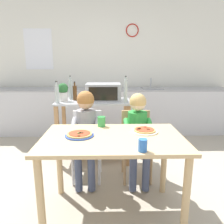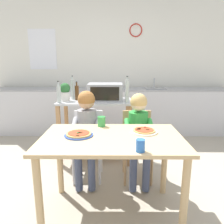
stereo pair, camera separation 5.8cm
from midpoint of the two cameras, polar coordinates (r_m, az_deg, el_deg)
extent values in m
plane|color=#A89E8C|center=(3.18, 0.64, -12.71)|extent=(11.16, 11.16, 0.00)
cube|color=white|center=(4.60, 0.60, 12.65)|extent=(5.31, 0.12, 2.70)
cube|color=white|center=(4.76, -17.76, 15.68)|extent=(0.56, 0.01, 0.80)
torus|color=red|center=(4.60, 6.79, 20.93)|extent=(0.26, 0.02, 0.26)
cube|color=silver|center=(4.30, 0.58, 0.22)|extent=(4.78, 0.60, 0.86)
cube|color=#9E9EA3|center=(4.22, 0.60, 6.10)|extent=(4.78, 0.60, 0.03)
cube|color=gray|center=(4.30, 11.86, 6.13)|extent=(0.40, 0.33, 0.02)
cylinder|color=#B7BABF|center=(4.41, 11.62, 7.64)|extent=(0.02, 0.02, 0.20)
cube|color=#B7BABF|center=(2.98, -3.97, 2.85)|extent=(1.02, 0.54, 0.02)
cube|color=#AD7F51|center=(3.13, -3.81, -7.17)|extent=(0.94, 0.50, 0.02)
cube|color=#AD7F51|center=(2.94, -13.38, -6.38)|extent=(0.05, 0.05, 0.84)
cube|color=#AD7F51|center=(2.87, 5.26, -6.57)|extent=(0.05, 0.05, 0.84)
cube|color=#AD7F51|center=(3.37, -11.55, -3.78)|extent=(0.05, 0.05, 0.84)
cube|color=#AD7F51|center=(3.31, 4.59, -3.88)|extent=(0.05, 0.05, 0.84)
cube|color=#999BA0|center=(2.98, -1.27, 5.40)|extent=(0.47, 0.35, 0.24)
cube|color=black|center=(2.80, -1.37, 4.91)|extent=(0.38, 0.01, 0.18)
cylinder|color=black|center=(2.81, 2.02, 3.48)|extent=(0.02, 0.01, 0.02)
cylinder|color=#ADB7B2|center=(3.13, -9.92, 5.92)|extent=(0.06, 0.06, 0.27)
cylinder|color=#ADB7B2|center=(3.12, -10.04, 8.87)|extent=(0.02, 0.02, 0.05)
cylinder|color=black|center=(3.12, -10.06, 9.47)|extent=(0.02, 0.02, 0.01)
cylinder|color=#ADB7B2|center=(2.77, 4.68, 5.41)|extent=(0.05, 0.05, 0.30)
cylinder|color=#ADB7B2|center=(2.75, 4.75, 8.91)|extent=(0.02, 0.02, 0.04)
cylinder|color=black|center=(2.75, 4.76, 9.49)|extent=(0.02, 0.02, 0.01)
cylinder|color=#4C2D14|center=(3.03, -8.84, 5.08)|extent=(0.06, 0.06, 0.20)
cylinder|color=#4C2D14|center=(3.02, -8.93, 7.42)|extent=(0.02, 0.02, 0.05)
cylinder|color=black|center=(3.02, -8.95, 7.98)|extent=(0.02, 0.02, 0.01)
cylinder|color=#ADB7B2|center=(2.86, -13.48, 4.61)|extent=(0.05, 0.05, 0.22)
cylinder|color=#ADB7B2|center=(2.85, -13.63, 7.35)|extent=(0.02, 0.02, 0.05)
cylinder|color=black|center=(2.84, -13.67, 7.99)|extent=(0.03, 0.03, 0.01)
cylinder|color=beige|center=(3.00, -11.86, 4.09)|extent=(0.12, 0.12, 0.12)
sphere|color=#28602D|center=(2.99, -11.97, 6.26)|extent=(0.14, 0.14, 0.14)
cube|color=tan|center=(1.86, 0.83, -7.05)|extent=(1.23, 0.77, 0.03)
cylinder|color=tan|center=(1.84, -18.10, -21.44)|extent=(0.06, 0.06, 0.73)
cylinder|color=tan|center=(1.84, 19.73, -21.39)|extent=(0.06, 0.06, 0.73)
cylinder|color=tan|center=(2.37, -13.14, -12.75)|extent=(0.06, 0.06, 0.73)
cylinder|color=tan|center=(2.38, 14.57, -12.75)|extent=(0.06, 0.06, 0.73)
cube|color=silver|center=(2.55, -5.91, -8.70)|extent=(0.36, 0.36, 0.04)
cube|color=silver|center=(2.64, -5.63, -3.59)|extent=(0.34, 0.03, 0.38)
cylinder|color=silver|center=(2.50, -2.63, -14.72)|extent=(0.03, 0.03, 0.42)
cylinder|color=silver|center=(2.53, -9.65, -14.51)|extent=(0.03, 0.03, 0.42)
cylinder|color=silver|center=(2.77, -2.30, -11.82)|extent=(0.03, 0.03, 0.42)
cylinder|color=silver|center=(2.80, -8.58, -11.69)|extent=(0.03, 0.03, 0.42)
cube|color=tan|center=(2.55, 7.50, -8.78)|extent=(0.36, 0.36, 0.04)
cube|color=tan|center=(2.64, 7.20, -3.65)|extent=(0.34, 0.03, 0.38)
cylinder|color=tan|center=(2.53, 11.25, -14.59)|extent=(0.03, 0.03, 0.42)
cylinder|color=tan|center=(2.49, 4.23, -14.81)|extent=(0.03, 0.03, 0.42)
cylinder|color=tan|center=(2.80, 10.10, -11.76)|extent=(0.03, 0.03, 0.42)
cylinder|color=tan|center=(2.76, 3.82, -11.90)|extent=(0.03, 0.03, 0.42)
cube|color=#424C6B|center=(2.40, -4.61, -9.08)|extent=(0.10, 0.30, 0.10)
cylinder|color=#424C6B|center=(2.39, -4.78, -15.60)|extent=(0.08, 0.08, 0.44)
cube|color=#424C6B|center=(2.42, -7.96, -9.02)|extent=(0.10, 0.30, 0.10)
cylinder|color=#424C6B|center=(2.41, -8.23, -15.49)|extent=(0.08, 0.08, 0.44)
cylinder|color=gray|center=(2.36, -3.18, -3.59)|extent=(0.06, 0.26, 0.15)
cylinder|color=gray|center=(2.39, -9.42, -3.53)|extent=(0.06, 0.26, 0.15)
cylinder|color=gray|center=(2.48, -6.03, -3.75)|extent=(0.22, 0.22, 0.38)
sphere|color=tan|center=(2.41, -6.20, 2.97)|extent=(0.19, 0.19, 0.19)
sphere|color=#9E6633|center=(2.41, -6.21, 3.37)|extent=(0.20, 0.20, 0.20)
cube|color=#424C6B|center=(2.42, 9.59, -9.09)|extent=(0.10, 0.30, 0.10)
cylinder|color=#424C6B|center=(2.40, 9.87, -15.57)|extent=(0.08, 0.08, 0.44)
cube|color=#424C6B|center=(2.40, 6.25, -9.16)|extent=(0.10, 0.30, 0.10)
cylinder|color=#424C6B|center=(2.39, 6.42, -15.69)|extent=(0.08, 0.08, 0.44)
cylinder|color=green|center=(2.39, 11.06, -3.90)|extent=(0.06, 0.26, 0.15)
cylinder|color=green|center=(2.36, 4.83, -3.95)|extent=(0.06, 0.26, 0.15)
cylinder|color=green|center=(2.48, 7.65, -4.05)|extent=(0.22, 0.22, 0.36)
sphere|color=beige|center=(2.41, 7.85, 2.34)|extent=(0.18, 0.18, 0.18)
sphere|color=tan|center=(2.41, 7.86, 2.72)|extent=(0.19, 0.19, 0.19)
cylinder|color=#3356B7|center=(1.90, -8.04, -6.13)|extent=(0.25, 0.25, 0.01)
cylinder|color=tan|center=(1.90, -8.05, -5.78)|extent=(0.22, 0.22, 0.01)
cylinder|color=#B23D23|center=(1.89, -8.06, -5.55)|extent=(0.19, 0.19, 0.00)
cylinder|color=#386628|center=(1.88, -8.22, -5.54)|extent=(0.03, 0.03, 0.01)
cylinder|color=maroon|center=(1.89, -7.92, -5.47)|extent=(0.02, 0.02, 0.01)
cylinder|color=#563319|center=(1.89, -7.49, -5.43)|extent=(0.03, 0.03, 0.01)
cylinder|color=#563319|center=(1.82, -8.30, -6.21)|extent=(0.03, 0.03, 0.01)
cylinder|color=white|center=(2.00, 9.42, -5.20)|extent=(0.24, 0.24, 0.01)
cylinder|color=tan|center=(1.99, 9.43, -4.87)|extent=(0.21, 0.21, 0.01)
cylinder|color=#B23D23|center=(1.99, 9.44, -4.65)|extent=(0.17, 0.17, 0.00)
cylinder|color=#563319|center=(1.98, 7.78, -4.58)|extent=(0.03, 0.03, 0.01)
cylinder|color=#DBC666|center=(2.00, 8.27, -4.43)|extent=(0.02, 0.02, 0.01)
cylinder|color=maroon|center=(2.05, 9.67, -4.02)|extent=(0.03, 0.03, 0.01)
cylinder|color=#563319|center=(1.99, 10.32, -4.58)|extent=(0.03, 0.03, 0.01)
cylinder|color=#563319|center=(1.99, 8.06, -4.47)|extent=(0.04, 0.04, 0.01)
cylinder|color=blue|center=(1.56, 8.70, -8.87)|extent=(0.07, 0.07, 0.09)
cylinder|color=green|center=(2.14, -2.07, -2.55)|extent=(0.08, 0.08, 0.10)
camera|label=1|loc=(0.03, -89.21, 0.18)|focal=34.11mm
camera|label=2|loc=(0.03, 90.79, -0.18)|focal=34.11mm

